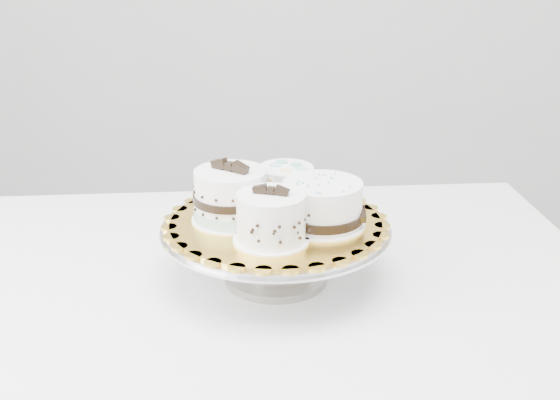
# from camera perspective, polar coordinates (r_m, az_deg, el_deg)

# --- Properties ---
(table) EXTENTS (1.23, 0.93, 0.75)m
(table) POSITION_cam_1_polar(r_m,az_deg,el_deg) (1.19, -1.71, -9.53)
(table) COLOR white
(table) RESTS_ON floor
(cake_stand) EXTENTS (0.35, 0.35, 0.10)m
(cake_stand) POSITION_cam_1_polar(r_m,az_deg,el_deg) (1.09, -0.34, -3.39)
(cake_stand) COLOR gray
(cake_stand) RESTS_ON table
(cake_board) EXTENTS (0.36, 0.36, 0.00)m
(cake_board) POSITION_cam_1_polar(r_m,az_deg,el_deg) (1.08, -0.35, -1.82)
(cake_board) COLOR gold
(cake_board) RESTS_ON cake_stand
(cake_swirl) EXTENTS (0.11, 0.11, 0.09)m
(cake_swirl) POSITION_cam_1_polar(r_m,az_deg,el_deg) (1.00, -0.73, -1.55)
(cake_swirl) COLOR white
(cake_swirl) RESTS_ON cake_board
(cake_banded) EXTENTS (0.15, 0.15, 0.10)m
(cake_banded) POSITION_cam_1_polar(r_m,az_deg,el_deg) (1.07, -4.02, 0.20)
(cake_banded) COLOR white
(cake_banded) RESTS_ON cake_board
(cake_dots) EXTENTS (0.11, 0.11, 0.07)m
(cake_dots) POSITION_cam_1_polar(r_m,az_deg,el_deg) (1.12, 0.47, 1.17)
(cake_dots) COLOR white
(cake_dots) RESTS_ON cake_board
(cake_ribbon) EXTENTS (0.14, 0.13, 0.07)m
(cake_ribbon) POSITION_cam_1_polar(r_m,az_deg,el_deg) (1.05, 3.53, -0.43)
(cake_ribbon) COLOR white
(cake_ribbon) RESTS_ON cake_board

